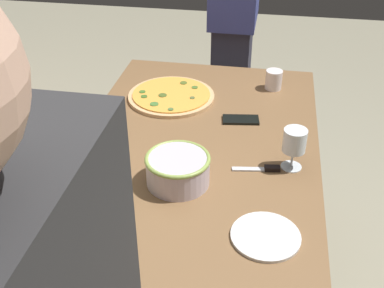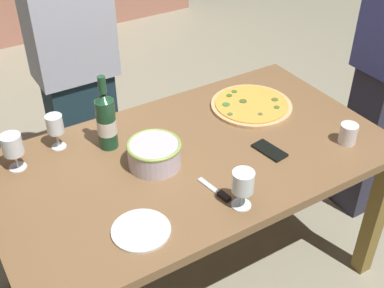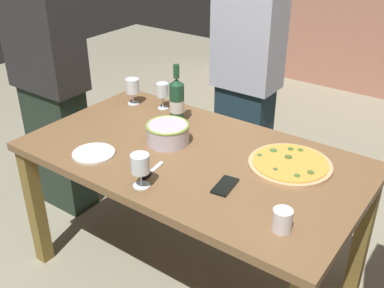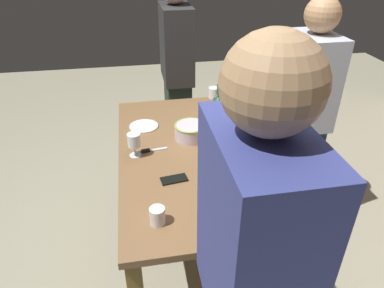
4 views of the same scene
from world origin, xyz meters
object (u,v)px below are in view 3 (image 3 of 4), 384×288
person_host (246,82)px  wine_glass_near_pizza (162,91)px  cell_phone (225,186)px  serving_bowl (168,133)px  wine_glass_far_left (132,87)px  wine_glass_by_bottle (140,165)px  cup_amber (282,220)px  pizza (290,164)px  wine_bottle (177,101)px  side_plate (94,153)px  pizza_knife (150,172)px  person_guest_left (50,84)px  dining_table (192,170)px

person_host → wine_glass_near_pizza: bearing=-40.9°
person_host → cell_phone: bearing=13.0°
serving_bowl → wine_glass_far_left: bearing=150.7°
wine_glass_by_bottle → cup_amber: bearing=7.7°
pizza → wine_bottle: wine_bottle is taller
wine_bottle → wine_glass_near_pizza: (-0.18, 0.10, -0.02)m
person_host → side_plate: bearing=-22.3°
person_host → pizza_knife: bearing=-5.2°
pizza → wine_glass_by_bottle: bearing=-130.1°
wine_bottle → side_plate: (-0.11, -0.50, -0.12)m
cell_phone → person_guest_left: (-1.36, 0.21, 0.08)m
person_guest_left → wine_glass_by_bottle: bearing=-17.6°
wine_glass_far_left → person_guest_left: person_guest_left is taller
wine_bottle → person_host: bearing=81.9°
serving_bowl → person_guest_left: 0.93m
serving_bowl → wine_glass_far_left: size_ratio=1.40×
dining_table → side_plate: size_ratio=7.98×
pizza → cell_phone: (-0.15, -0.31, -0.01)m
wine_glass_far_left → pizza_knife: wine_glass_far_left is taller
pizza → person_host: 0.89m
wine_glass_near_pizza → pizza_knife: wine_glass_near_pizza is taller
wine_glass_by_bottle → side_plate: bearing=168.8°
dining_table → serving_bowl: (-0.16, 0.02, 0.15)m
wine_glass_near_pizza → side_plate: wine_glass_near_pizza is taller
pizza → wine_glass_near_pizza: bearing=169.4°
pizza → wine_glass_near_pizza: (-0.86, 0.16, 0.09)m
cup_amber → person_guest_left: bearing=169.0°
cell_phone → wine_glass_near_pizza: bearing=-41.6°
pizza → serving_bowl: 0.60m
pizza_knife → wine_glass_near_pizza: bearing=124.4°
pizza → wine_glass_by_bottle: 0.68m
cell_phone → person_host: 1.07m
cell_phone → wine_glass_by_bottle: bearing=26.7°
serving_bowl → pizza: bearing=14.1°
cup_amber → pizza_knife: bearing=178.7°
cell_phone → pizza_knife: size_ratio=0.88×
wine_glass_by_bottle → wine_glass_far_left: size_ratio=0.99×
wine_glass_far_left → pizza_knife: size_ratio=0.92×
wine_bottle → cell_phone: (0.54, -0.38, -0.12)m
wine_glass_by_bottle → cell_phone: bearing=34.8°
wine_bottle → pizza: bearing=-5.1°
dining_table → wine_glass_by_bottle: bearing=-91.5°
wine_glass_by_bottle → pizza_knife: (-0.03, 0.10, -0.09)m
wine_glass_by_bottle → person_host: 1.17m
dining_table → person_guest_left: (-1.08, 0.06, 0.18)m
serving_bowl → wine_glass_by_bottle: size_ratio=1.42×
cell_phone → pizza_knife: 0.34m
person_host → person_guest_left: size_ratio=0.97×
side_plate → person_guest_left: bearing=154.8°
wine_glass_near_pizza → wine_glass_by_bottle: bearing=-57.4°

